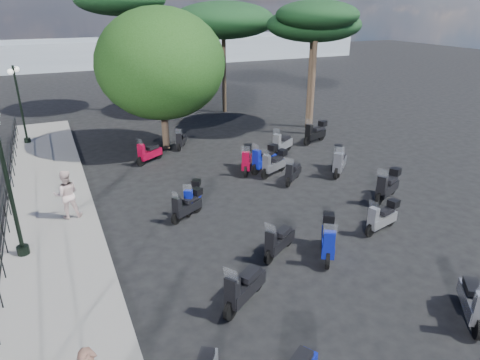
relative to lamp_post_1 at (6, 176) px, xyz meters
name	(u,v)px	position (x,y,z in m)	size (l,w,h in m)	color
ground	(269,236)	(7.36, -1.87, -2.69)	(120.00, 120.00, 0.00)	black
sidewalk	(53,233)	(0.86, 1.13, -2.62)	(3.00, 30.00, 0.15)	slate
railing	(4,221)	(-0.44, 0.93, -1.80)	(0.04, 26.04, 1.10)	black
lamp_post_1	(6,176)	(0.00, 0.00, 0.00)	(0.36, 1.31, 4.46)	black
lamp_post_2	(19,100)	(0.06, 12.15, -0.23)	(0.53, 1.16, 4.06)	black
pedestrian_far	(66,194)	(1.46, 1.97, -1.67)	(0.85, 0.66, 1.74)	beige
scooter_2	(244,288)	(5.12, -4.70, -2.19)	(1.60, 1.14, 1.47)	black
scooter_3	(193,198)	(5.70, 1.02, -2.22)	(1.03, 1.40, 1.27)	black
scooter_4	(149,153)	(5.41, 6.68, -2.23)	(1.47, 1.03, 1.34)	black
scooter_7	(328,240)	(8.41, -3.65, -2.15)	(1.19, 1.59, 1.45)	black
scooter_8	(187,206)	(5.30, 0.47, -2.22)	(1.42, 0.94, 1.25)	black
scooter_9	(181,141)	(7.47, 8.18, -2.28)	(0.88, 1.34, 1.19)	black
scooter_11	(473,303)	(9.89, -7.48, -2.19)	(1.24, 1.50, 1.46)	black
scooter_12	(279,242)	(7.07, -3.01, -2.23)	(1.47, 0.99, 1.33)	black
scooter_13	(382,218)	(10.95, -3.14, -2.21)	(1.60, 0.67, 1.30)	black
scooter_14	(274,164)	(10.11, 2.83, -2.18)	(1.60, 0.93, 1.36)	black
scooter_15	(247,160)	(9.17, 3.71, -2.16)	(1.06, 1.63, 1.42)	black
scooter_18	(293,173)	(10.40, 1.71, -2.26)	(1.27, 1.10, 1.26)	black
scooter_19	(282,144)	(11.83, 5.17, -2.18)	(1.64, 1.11, 1.48)	black
scooter_20	(264,159)	(9.95, 3.48, -2.15)	(1.67, 1.01, 1.44)	black
scooter_23	(387,186)	(12.85, -1.28, -2.14)	(1.73, 1.04, 1.48)	black
scooter_24	(338,161)	(12.92, 1.94, -2.17)	(1.14, 1.54, 1.40)	black
scooter_25	(339,163)	(12.79, 1.69, -2.18)	(1.43, 1.35, 1.47)	black
scooter_26	(315,133)	(14.42, 6.05, -2.14)	(1.76, 0.90, 1.46)	black
broadleaf_tree	(161,64)	(6.72, 8.43, 1.65)	(6.35, 6.35, 7.05)	#38281E
pine_0	(223,20)	(12.68, 14.79, 3.36)	(6.79, 6.79, 7.26)	#38281E
pine_1	(313,25)	(15.86, 9.05, 3.24)	(5.40, 5.40, 6.90)	#38281E
pine_2	(120,0)	(6.70, 17.72, 4.60)	(5.88, 5.88, 8.36)	#38281E
pine_3	(317,16)	(15.15, 7.70, 3.78)	(4.46, 4.46, 7.30)	#38281E
distant_hills	(93,53)	(7.36, 43.13, -1.19)	(70.00, 8.00, 3.00)	gray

